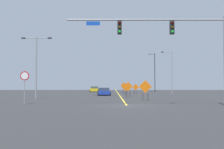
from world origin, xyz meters
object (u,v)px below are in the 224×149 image
Objects in this scene: traffic_signal_assembly at (174,36)px; street_lamp_far_left at (172,70)px; stop_sign at (26,81)px; construction_sign_right_lane at (125,86)px; construction_sign_right_shoulder at (129,87)px; street_lamp_far_right at (38,62)px; car_yellow_distant at (96,89)px; street_lamp_near_left at (156,71)px; construction_sign_left_lane at (147,88)px; car_blue_passing at (105,92)px; construction_sign_left_shoulder at (137,88)px; construction_sign_median_near at (127,88)px.

street_lamp_far_left reaches higher than traffic_signal_assembly.
construction_sign_right_lane is at bearing 72.43° from stop_sign.
street_lamp_far_left is at bearing 77.73° from traffic_signal_assembly.
street_lamp_far_left is 15.28m from construction_sign_right_shoulder.
car_yellow_distant is at bearing 82.14° from street_lamp_far_right.
construction_sign_right_shoulder is (-7.92, -27.93, -3.61)m from street_lamp_near_left.
construction_sign_right_shoulder reaches higher than car_yellow_distant.
construction_sign_left_lane is 0.46× the size of car_blue_passing.
street_lamp_near_left reaches higher than car_yellow_distant.
construction_sign_right_lane reaches higher than construction_sign_left_shoulder.
street_lamp_near_left is 29.25m from construction_sign_right_shoulder.
traffic_signal_assembly is at bearing -34.88° from street_lamp_far_right.
construction_sign_median_near is at bearing -158.12° from street_lamp_far_left.
street_lamp_far_left is 20.72m from construction_sign_left_lane.
stop_sign is 44.13m from street_lamp_near_left.
street_lamp_far_left is 1.64× the size of car_blue_passing.
street_lamp_far_left is 22.40m from car_yellow_distant.
street_lamp_far_left is 1.06× the size of street_lamp_far_right.
construction_sign_right_lane reaches higher than construction_sign_left_lane.
street_lamp_far_right is at bearing -116.44° from construction_sign_right_lane.
street_lamp_near_left is 1.95× the size of car_blue_passing.
stop_sign is at bearing 174.66° from traffic_signal_assembly.
construction_sign_right_shoulder is at bearing -124.13° from street_lamp_far_left.
construction_sign_median_near is at bearing 66.09° from stop_sign.
street_lamp_near_left is 20.74m from construction_sign_median_near.
street_lamp_far_left is at bearing -35.49° from construction_sign_right_lane.
construction_sign_left_shoulder is at bearing -114.47° from street_lamp_near_left.
traffic_signal_assembly is 1.77× the size of street_lamp_far_right.
construction_sign_left_shoulder is at bearing 81.36° from construction_sign_right_shoulder.
car_yellow_distant is (-6.57, 10.71, -0.76)m from construction_sign_right_lane.
construction_sign_right_lane is (-1.12, 25.08, 0.03)m from construction_sign_left_lane.
car_yellow_distant is (-6.42, 19.83, -0.51)m from construction_sign_median_near.
construction_sign_median_near is (-2.61, 22.76, -4.39)m from traffic_signal_assembly.
construction_sign_right_lane is (0.15, 9.12, 0.26)m from construction_sign_median_near.
construction_sign_right_shoulder reaches higher than car_blue_passing.
street_lamp_far_left reaches higher than car_blue_passing.
construction_sign_median_near is (9.58, 21.62, -0.82)m from stop_sign.
construction_sign_right_shoulder is (10.86, 4.19, -3.02)m from street_lamp_far_right.
street_lamp_far_right is (-19.27, -16.60, 0.09)m from street_lamp_far_left.
car_yellow_distant is at bearing 107.93° from construction_sign_median_near.
construction_sign_left_lane is at bearing 101.15° from traffic_signal_assembly.
construction_sign_right_shoulder is at bearing -90.89° from construction_sign_right_lane.
construction_sign_right_shoulder is at bearing -77.73° from car_yellow_distant.
traffic_signal_assembly reaches higher than construction_sign_left_shoulder.
car_yellow_distant is (-8.69, 13.13, -0.52)m from construction_sign_left_shoulder.
street_lamp_far_right is 12.90m from construction_sign_left_lane.
street_lamp_far_left is 10.39m from construction_sign_right_lane.
street_lamp_far_left is (17.87, 24.94, 2.29)m from stop_sign.
stop_sign is at bearing -113.25° from street_lamp_near_left.
construction_sign_left_lane is (-1.34, 6.80, -4.17)m from traffic_signal_assembly.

